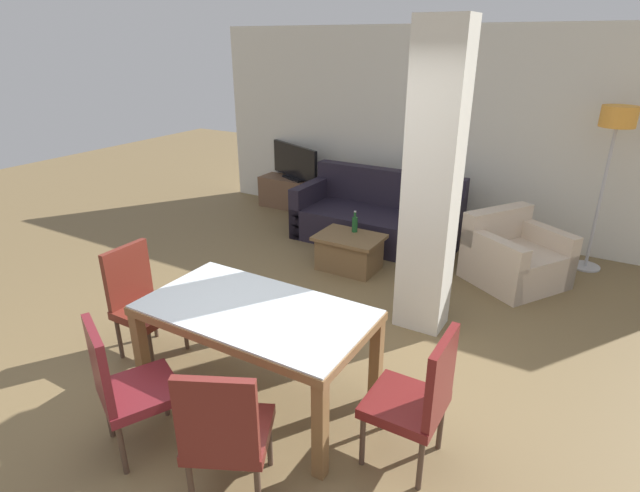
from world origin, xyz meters
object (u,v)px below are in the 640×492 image
Objects in this scene: dining_chair_head_right at (418,396)px; armchair at (514,258)px; dining_table at (256,328)px; sofa at (377,220)px; dining_chair_head_left at (141,298)px; tv_stand at (295,194)px; dining_chair_near_right at (225,431)px; floor_lamp at (615,133)px; bottle at (355,224)px; coffee_table at (349,252)px; dining_chair_near_left at (125,384)px; tv_screen at (295,163)px.

dining_chair_head_right is 3.03m from armchair.
dining_table is 0.78× the size of sofa.
tv_stand is at bearing -165.05° from dining_chair_head_left.
dining_chair_head_right and dining_chair_near_right have the same top height.
dining_table is at bearing 90.00° from dining_chair_near_right.
dining_chair_head_left reaches higher than armchair.
bottle is at bearing -151.45° from floor_lamp.
tv_stand is (-2.67, 4.79, -0.27)m from dining_chair_near_right.
bottle is (-0.01, 0.15, 0.30)m from coffee_table.
dining_chair_head_left is at bearing 180.00° from dining_table.
dining_chair_head_right is at bearing -48.68° from tv_stand.
dining_chair_near_left is 3.73× the size of bottle.
dining_chair_near_left is 0.89× the size of tv_screen.
dining_chair_head_right is 5.30m from tv_stand.
tv_stand is (-1.79, 1.59, 0.03)m from coffee_table.
dining_chair_head_right is at bearing -54.48° from coffee_table.
dining_chair_near_left is 4.19m from armchair.
dining_chair_head_right is at bearing 155.08° from tv_screen.
dining_table is at bearing 90.00° from dining_chair_head_left.
dining_chair_head_right is 3.06m from bottle.
coffee_table is 3.14m from floor_lamp.
sofa is 1.13× the size of floor_lamp.
tv_stand is at bearing 92.82° from dining_chair_near_right.
armchair is at bearing 169.68° from sofa.
armchair is at bearing -15.25° from tv_stand.
coffee_table is (-1.72, -0.64, -0.06)m from armchair.
dining_chair_near_left is 0.45× the size of sofa.
tv_stand is at bearing -20.23° from sofa.
tv_stand is at bearing 138.39° from coffee_table.
dining_table is at bearing 90.00° from dining_chair_near_left.
dining_chair_near_left is (-0.41, -0.83, -0.10)m from dining_table.
dining_chair_near_right reaches higher than armchair.
armchair is at bearing -171.49° from tv_screen.
coffee_table is (0.73, 2.38, -0.30)m from dining_chair_head_left.
dining_table reaches higher than tv_stand.
armchair is 1.13× the size of tv_screen.
tv_screen is (-3.49, 3.97, 0.23)m from dining_chair_head_right.
sofa reaches higher than bottle.
floor_lamp reaches higher than coffee_table.
floor_lamp reaches higher than dining_chair_near_left.
sofa reaches higher than armchair.
dining_chair_head_left is (-2.43, 0.00, 0.00)m from dining_chair_head_right.
coffee_table is 2.93× the size of bottle.
tv_screen is 0.57× the size of floor_lamp.
bottle is at bearing 164.13° from dining_chair_head_left.
coffee_table is at bearing 162.15° from tv_screen.
armchair reaches higher than bottle.
dining_chair_near_right is 1.00× the size of dining_chair_near_left.
tv_screen reaches higher than dining_chair_head_left.
dining_chair_head_right is at bearing 32.23° from armchair.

